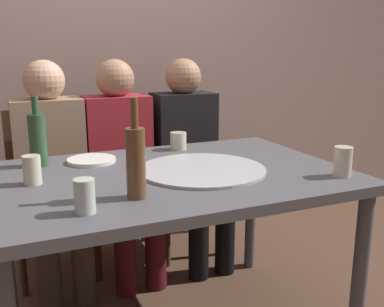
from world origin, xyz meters
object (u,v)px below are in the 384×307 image
object	(u,v)px
tumbler_near	(343,161)
chair_middle	(116,173)
beer_bottle	(38,139)
tumbler_far	(85,196)
chair_left	(51,180)
guest_in_sweater	(52,164)
guest_by_wall	(190,151)
pizza_tray	(202,169)
wine_glass	(178,141)
short_glass	(32,170)
chair_right	(180,165)
wine_bottle	(136,161)
guest_in_beanie	(122,157)
plate_stack	(91,160)
dining_table	(170,191)

from	to	relation	value
tumbler_near	chair_middle	world-z (taller)	chair_middle
beer_bottle	tumbler_far	bearing A→B (deg)	-83.02
chair_left	guest_in_sweater	bearing A→B (deg)	90.00
chair_middle	guest_in_sweater	bearing A→B (deg)	22.29
tumbler_near	guest_by_wall	distance (m)	1.07
tumbler_far	chair_middle	distance (m)	1.28
pizza_tray	wine_glass	world-z (taller)	wine_glass
pizza_tray	short_glass	size ratio (longest dim) A/B	4.85
pizza_tray	chair_right	xyz separation A→B (m)	(0.27, 0.90, -0.24)
tumbler_far	guest_in_sweater	world-z (taller)	guest_in_sweater
tumbler_far	chair_right	bearing A→B (deg)	56.52
tumbler_near	guest_by_wall	xyz separation A→B (m)	(-0.20, 1.04, -0.16)
wine_bottle	guest_in_beanie	xyz separation A→B (m)	(0.20, 0.96, -0.23)
wine_glass	chair_right	size ratio (longest dim) A/B	0.09
chair_right	guest_in_beanie	bearing A→B (deg)	20.50
chair_middle	tumbler_far	bearing A→B (deg)	72.23
wine_bottle	chair_left	world-z (taller)	wine_bottle
short_glass	plate_stack	world-z (taller)	short_glass
tumbler_near	tumbler_far	bearing A→B (deg)	179.99
wine_bottle	chair_left	distance (m)	1.18
plate_stack	chair_right	xyz separation A→B (m)	(0.65, 0.58, -0.24)
dining_table	chair_left	bearing A→B (deg)	113.54
dining_table	tumbler_near	xyz separation A→B (m)	(0.59, -0.32, 0.14)
beer_bottle	short_glass	bearing A→B (deg)	-100.04
plate_stack	guest_by_wall	bearing A→B (deg)	33.65
plate_stack	chair_middle	bearing A→B (deg)	67.20
chair_middle	chair_right	xyz separation A→B (m)	(0.40, 0.00, 0.00)
dining_table	short_glass	size ratio (longest dim) A/B	13.11
tumbler_near	short_glass	bearing A→B (deg)	161.57
dining_table	tumbler_near	size ratio (longest dim) A/B	12.03
tumbler_near	short_glass	xyz separation A→B (m)	(-1.11, 0.37, -0.00)
wine_bottle	guest_in_sweater	xyz separation A→B (m)	(-0.17, 0.96, -0.23)
tumbler_near	plate_stack	size ratio (longest dim) A/B	0.56
guest_in_beanie	beer_bottle	bearing A→B (deg)	41.77
chair_right	guest_in_beanie	xyz separation A→B (m)	(-0.40, -0.15, 0.13)
guest_in_beanie	chair_middle	bearing A→B (deg)	-90.00
wine_glass	wine_bottle	bearing A→B (deg)	-122.75
short_glass	guest_in_sweater	bearing A→B (deg)	78.67
guest_in_sweater	guest_in_beanie	world-z (taller)	same
chair_right	tumbler_far	bearing A→B (deg)	56.52
guest_in_sweater	beer_bottle	bearing A→B (deg)	77.85
beer_bottle	chair_right	bearing A→B (deg)	32.99
tumbler_near	chair_middle	size ratio (longest dim) A/B	0.13
wine_glass	plate_stack	xyz separation A→B (m)	(-0.44, -0.08, -0.03)
tumbler_near	plate_stack	xyz separation A→B (m)	(-0.85, 0.60, -0.05)
short_glass	chair_left	distance (m)	0.88
tumbler_far	chair_right	xyz separation A→B (m)	(0.79, 1.19, -0.28)
beer_bottle	short_glass	distance (m)	0.27
wine_bottle	guest_in_sweater	bearing A→B (deg)	100.03
short_glass	chair_right	bearing A→B (deg)	42.05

